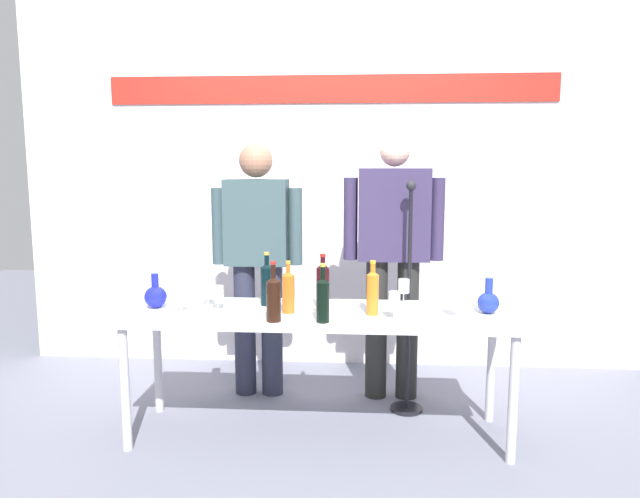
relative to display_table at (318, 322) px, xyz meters
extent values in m
plane|color=slate|center=(0.00, 0.00, -0.66)|extent=(10.00, 10.00, 0.00)
cube|color=white|center=(0.00, 1.28, 0.84)|extent=(4.67, 0.10, 3.00)
cube|color=red|center=(0.00, 1.23, 1.41)|extent=(3.27, 0.01, 0.20)
cube|color=silver|center=(0.00, 0.00, 0.04)|extent=(2.14, 0.60, 0.04)
cylinder|color=silver|center=(-1.01, -0.25, -0.32)|extent=(0.05, 0.05, 0.68)
cylinder|color=silver|center=(1.01, -0.25, -0.32)|extent=(0.05, 0.05, 0.68)
cylinder|color=silver|center=(-1.01, 0.25, -0.32)|extent=(0.05, 0.05, 0.68)
cylinder|color=silver|center=(1.01, 0.25, -0.32)|extent=(0.05, 0.05, 0.68)
sphere|color=#1B22BF|center=(-0.92, 0.01, 0.12)|extent=(0.12, 0.12, 0.12)
cylinder|color=#1B22BF|center=(-0.92, 0.01, 0.22)|extent=(0.04, 0.04, 0.08)
sphere|color=#21359F|center=(0.93, 0.01, 0.12)|extent=(0.12, 0.12, 0.12)
cylinder|color=#21359F|center=(0.93, 0.01, 0.21)|extent=(0.04, 0.04, 0.09)
cylinder|color=#2B2D40|center=(-0.53, 0.59, -0.22)|extent=(0.14, 0.14, 0.88)
cylinder|color=#2B2D40|center=(-0.35, 0.59, -0.22)|extent=(0.14, 0.14, 0.88)
cube|color=#384E54|center=(-0.44, 0.59, 0.50)|extent=(0.40, 0.22, 0.55)
cylinder|color=#384E54|center=(-0.69, 0.59, 0.47)|extent=(0.09, 0.09, 0.50)
cylinder|color=#384E54|center=(-0.19, 0.59, 0.47)|extent=(0.09, 0.09, 0.50)
sphere|color=#A26F57|center=(-0.44, 0.59, 0.89)|extent=(0.22, 0.22, 0.22)
cylinder|color=#272826|center=(0.34, 0.59, -0.20)|extent=(0.14, 0.14, 0.92)
cylinder|color=#272826|center=(0.54, 0.59, -0.20)|extent=(0.14, 0.14, 0.92)
cube|color=#362C50|center=(0.44, 0.59, 0.55)|extent=(0.45, 0.22, 0.58)
cylinder|color=#362C50|center=(0.17, 0.59, 0.52)|extent=(0.09, 0.09, 0.52)
cylinder|color=#362C50|center=(0.71, 0.59, 0.52)|extent=(0.09, 0.09, 0.52)
sphere|color=beige|center=(0.44, 0.59, 0.95)|extent=(0.19, 0.19, 0.19)
cylinder|color=orange|center=(-0.16, -0.05, 0.16)|extent=(0.07, 0.07, 0.21)
cone|color=orange|center=(-0.16, -0.05, 0.28)|extent=(0.07, 0.07, 0.03)
cylinder|color=orange|center=(-0.16, -0.05, 0.30)|extent=(0.02, 0.02, 0.07)
cylinder|color=gold|center=(-0.16, -0.05, 0.34)|extent=(0.03, 0.03, 0.02)
cylinder|color=black|center=(-0.21, -0.23, 0.17)|extent=(0.08, 0.08, 0.21)
cone|color=black|center=(-0.21, -0.23, 0.28)|extent=(0.08, 0.08, 0.03)
cylinder|color=black|center=(-0.21, -0.23, 0.31)|extent=(0.02, 0.02, 0.09)
cylinder|color=#AB261D|center=(-0.21, -0.23, 0.37)|extent=(0.03, 0.03, 0.02)
cylinder|color=black|center=(0.02, 0.08, 0.18)|extent=(0.07, 0.07, 0.23)
cone|color=black|center=(0.02, 0.08, 0.30)|extent=(0.07, 0.07, 0.03)
cylinder|color=black|center=(0.02, 0.08, 0.32)|extent=(0.03, 0.03, 0.06)
cylinder|color=red|center=(0.02, 0.08, 0.36)|extent=(0.03, 0.03, 0.02)
cylinder|color=black|center=(-0.30, 0.12, 0.17)|extent=(0.07, 0.07, 0.22)
cone|color=black|center=(-0.30, 0.12, 0.29)|extent=(0.07, 0.07, 0.03)
cylinder|color=black|center=(-0.30, 0.12, 0.32)|extent=(0.03, 0.03, 0.07)
cylinder|color=gold|center=(-0.30, 0.12, 0.36)|extent=(0.03, 0.03, 0.02)
cylinder|color=black|center=(0.04, -0.23, 0.17)|extent=(0.07, 0.07, 0.21)
cone|color=black|center=(0.04, -0.23, 0.28)|extent=(0.07, 0.07, 0.03)
cylinder|color=black|center=(0.04, -0.23, 0.31)|extent=(0.03, 0.03, 0.08)
cylinder|color=gold|center=(0.04, -0.23, 0.36)|extent=(0.03, 0.03, 0.02)
cylinder|color=orange|center=(0.30, -0.06, 0.17)|extent=(0.07, 0.07, 0.22)
cone|color=orange|center=(0.30, -0.06, 0.29)|extent=(0.07, 0.07, 0.03)
cylinder|color=orange|center=(0.30, -0.06, 0.31)|extent=(0.03, 0.03, 0.06)
cylinder|color=gold|center=(0.30, -0.06, 0.35)|extent=(0.03, 0.03, 0.02)
cylinder|color=white|center=(-0.75, -0.08, 0.06)|extent=(0.06, 0.06, 0.00)
cylinder|color=white|center=(-0.75, -0.08, 0.10)|extent=(0.01, 0.01, 0.07)
cylinder|color=white|center=(-0.75, -0.08, 0.17)|extent=(0.06, 0.06, 0.07)
cylinder|color=white|center=(-0.67, 0.25, 0.06)|extent=(0.06, 0.06, 0.00)
cylinder|color=white|center=(-0.67, 0.25, 0.10)|extent=(0.01, 0.01, 0.07)
cylinder|color=white|center=(-0.67, 0.25, 0.17)|extent=(0.06, 0.06, 0.07)
cylinder|color=white|center=(-0.56, -0.01, 0.06)|extent=(0.06, 0.06, 0.00)
cylinder|color=white|center=(-0.56, -0.01, 0.09)|extent=(0.01, 0.01, 0.06)
cylinder|color=white|center=(-0.56, -0.01, 0.16)|extent=(0.07, 0.07, 0.07)
cylinder|color=white|center=(-0.64, 0.07, 0.06)|extent=(0.06, 0.06, 0.00)
cylinder|color=white|center=(-0.64, 0.07, 0.10)|extent=(0.01, 0.01, 0.08)
cylinder|color=white|center=(-0.64, 0.07, 0.18)|extent=(0.07, 0.07, 0.07)
cylinder|color=white|center=(0.41, -0.14, 0.06)|extent=(0.06, 0.06, 0.00)
cylinder|color=white|center=(0.41, -0.14, 0.09)|extent=(0.01, 0.01, 0.06)
cylinder|color=white|center=(0.41, -0.14, 0.17)|extent=(0.06, 0.06, 0.09)
cylinder|color=white|center=(0.74, -0.08, 0.06)|extent=(0.06, 0.06, 0.00)
cylinder|color=white|center=(0.74, -0.08, 0.10)|extent=(0.01, 0.01, 0.07)
cylinder|color=white|center=(0.74, -0.08, 0.17)|extent=(0.07, 0.07, 0.07)
cylinder|color=white|center=(0.49, 0.24, 0.06)|extent=(0.06, 0.06, 0.00)
cylinder|color=white|center=(0.49, 0.24, 0.09)|extent=(0.01, 0.01, 0.06)
cylinder|color=white|center=(0.49, 0.24, 0.16)|extent=(0.07, 0.07, 0.08)
cylinder|color=black|center=(0.53, 0.37, -0.65)|extent=(0.20, 0.20, 0.02)
cylinder|color=black|center=(0.53, 0.37, 0.03)|extent=(0.02, 0.02, 1.37)
sphere|color=#232328|center=(0.53, 0.37, 0.74)|extent=(0.06, 0.06, 0.06)
camera|label=1|loc=(0.22, -3.13, 0.85)|focal=32.70mm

